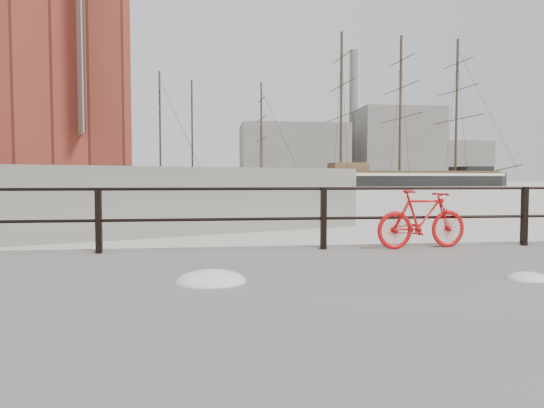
{
  "coord_description": "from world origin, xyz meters",
  "views": [
    {
      "loc": [
        -5.3,
        -7.77,
        1.49
      ],
      "look_at": [
        -4.13,
        1.5,
        1.0
      ],
      "focal_mm": 32.0,
      "sensor_mm": 36.0,
      "label": 1
    }
  ],
  "objects_px": {
    "bicycle": "(422,219)",
    "barque_black": "(399,186)",
    "schooner_left": "(123,188)",
    "schooner_mid": "(227,187)"
  },
  "relations": [
    {
      "from": "barque_black",
      "to": "schooner_left",
      "type": "relative_size",
      "value": 2.07
    },
    {
      "from": "schooner_mid",
      "to": "schooner_left",
      "type": "height_order",
      "value": "schooner_mid"
    },
    {
      "from": "bicycle",
      "to": "schooner_mid",
      "type": "relative_size",
      "value": 0.06
    },
    {
      "from": "bicycle",
      "to": "barque_black",
      "type": "relative_size",
      "value": 0.03
    },
    {
      "from": "schooner_mid",
      "to": "schooner_left",
      "type": "distance_m",
      "value": 20.08
    },
    {
      "from": "barque_black",
      "to": "schooner_mid",
      "type": "xyz_separation_m",
      "value": [
        -33.93,
        -1.61,
        0.0
      ]
    },
    {
      "from": "bicycle",
      "to": "schooner_left",
      "type": "height_order",
      "value": "schooner_left"
    },
    {
      "from": "schooner_left",
      "to": "bicycle",
      "type": "bearing_deg",
      "value": -82.23
    },
    {
      "from": "barque_black",
      "to": "schooner_mid",
      "type": "height_order",
      "value": "barque_black"
    },
    {
      "from": "schooner_mid",
      "to": "schooner_left",
      "type": "relative_size",
      "value": 1.08
    }
  ]
}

